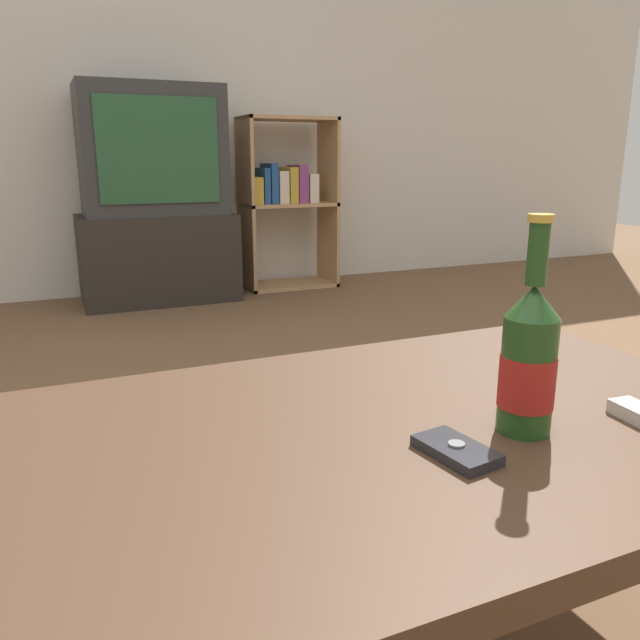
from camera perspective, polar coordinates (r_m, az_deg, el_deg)
back_wall at (r=3.77m, az=-20.89°, el=21.95°), size 8.00×0.05×2.60m
coffee_table at (r=0.85m, az=-1.18°, el=-13.92°), size 1.39×0.69×0.40m
tv_stand at (r=3.51m, az=-14.52°, el=5.52°), size 0.81×0.43×0.47m
television at (r=3.47m, az=-15.12°, el=14.71°), size 0.72×0.42×0.66m
bookshelf at (r=3.75m, az=-3.17°, el=11.16°), size 0.54×0.30×0.99m
beer_bottle at (r=0.86m, az=18.52°, el=-3.56°), size 0.07×0.07×0.29m
cell_phone at (r=0.80m, az=12.34°, el=-11.55°), size 0.07×0.11×0.02m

